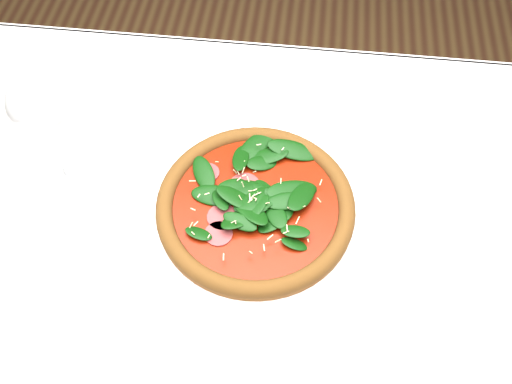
# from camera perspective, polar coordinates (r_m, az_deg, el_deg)

# --- Properties ---
(ground) EXTENTS (6.00, 6.00, 0.00)m
(ground) POSITION_cam_1_polar(r_m,az_deg,el_deg) (1.54, -0.33, -18.01)
(ground) COLOR brown
(ground) RESTS_ON ground
(dining_table) EXTENTS (1.21, 0.81, 0.75)m
(dining_table) POSITION_cam_1_polar(r_m,az_deg,el_deg) (0.93, -0.52, -6.89)
(dining_table) COLOR white
(dining_table) RESTS_ON ground
(plate) EXTENTS (0.34, 0.34, 0.01)m
(plate) POSITION_cam_1_polar(r_m,az_deg,el_deg) (0.85, -0.05, -1.96)
(plate) COLOR white
(plate) RESTS_ON dining_table
(pizza) EXTENTS (0.36, 0.36, 0.04)m
(pizza) POSITION_cam_1_polar(r_m,az_deg,el_deg) (0.83, -0.05, -1.25)
(pizza) COLOR brown
(pizza) RESTS_ON plate
(wine_glass) EXTENTS (0.08, 0.08, 0.20)m
(wine_glass) POSITION_cam_1_polar(r_m,az_deg,el_deg) (0.84, -20.83, 7.42)
(wine_glass) COLOR silver
(wine_glass) RESTS_ON dining_table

